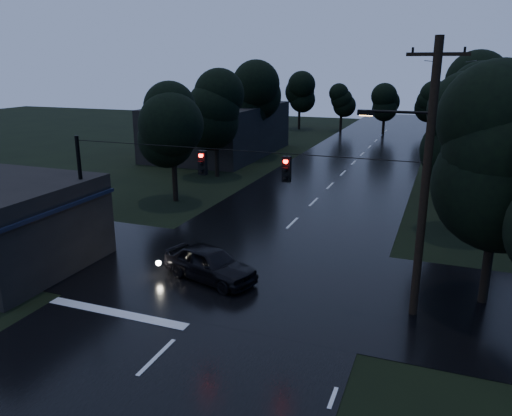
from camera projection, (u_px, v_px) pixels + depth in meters
The scene contains 15 objects.
main_road at pixel (330, 186), 38.49m from camera, with size 12.00×120.00×0.02m, color black.
cross_street at pixel (240, 275), 22.34m from camera, with size 60.00×9.00×0.02m, color black.
building_far_left at pixel (219, 130), 51.56m from camera, with size 10.00×16.00×5.00m, color black.
utility_pole_main at pixel (423, 178), 17.44m from camera, with size 3.50×0.30×10.00m.
utility_pole_far at pixel (450, 146), 32.77m from camera, with size 2.00×0.30×7.50m.
anchor_pole_left at pixel (83, 200), 23.18m from camera, with size 0.18×0.18×6.00m, color black.
span_signals at pixel (242, 165), 19.79m from camera, with size 15.00×0.37×1.12m.
tree_corner_near at pixel (503, 152), 18.14m from camera, with size 4.48×4.48×9.44m.
tree_left_a at pixel (172, 124), 32.94m from camera, with size 3.92×3.92×8.26m.
tree_left_b at pixel (216, 108), 40.22m from camera, with size 4.20×4.20×8.85m.
tree_left_c at pixel (254, 96), 49.29m from camera, with size 4.48×4.48×9.44m.
tree_right_a at pixel (466, 131), 26.66m from camera, with size 4.20×4.20×8.85m.
tree_right_b at pixel (474, 112), 33.53m from camera, with size 4.48×4.48×9.44m.
tree_right_c at pixel (478, 97), 42.19m from camera, with size 4.76×4.76×10.03m.
car at pixel (210, 263), 21.66m from camera, with size 1.79×4.45×1.52m, color black.
Camera 1 is at (8.02, -7.01, 9.11)m, focal length 35.00 mm.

